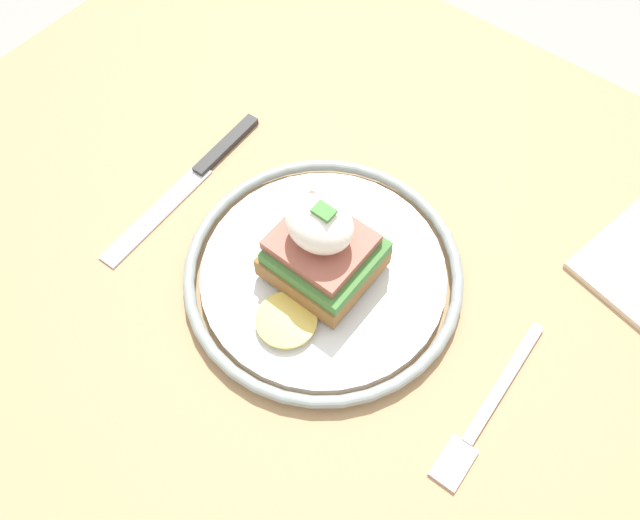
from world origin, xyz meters
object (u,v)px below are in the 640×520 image
object	(u,v)px
fork	(487,409)
plate	(320,276)
knife	(197,174)
sandwich	(319,252)

from	to	relation	value
fork	plate	bearing A→B (deg)	-3.00
knife	fork	bearing A→B (deg)	175.72
plate	sandwich	world-z (taller)	sandwich
knife	plate	bearing A→B (deg)	174.37
knife	sandwich	bearing A→B (deg)	174.28
plate	knife	distance (m)	0.16
plate	knife	bearing A→B (deg)	-5.63
plate	fork	bearing A→B (deg)	177.00
plate	knife	world-z (taller)	plate
sandwich	knife	bearing A→B (deg)	-5.72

